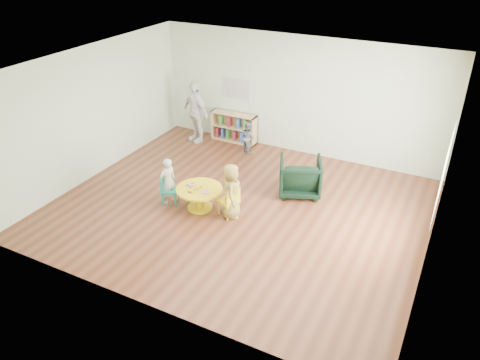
{
  "coord_description": "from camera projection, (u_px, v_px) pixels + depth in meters",
  "views": [
    {
      "loc": [
        3.58,
        -6.96,
        4.93
      ],
      "look_at": [
        0.17,
        -0.3,
        0.82
      ],
      "focal_mm": 35.0,
      "sensor_mm": 36.0,
      "label": 1
    }
  ],
  "objects": [
    {
      "name": "bookshelf",
      "position": [
        234.0,
        127.0,
        11.93
      ],
      "size": [
        1.2,
        0.3,
        0.75
      ],
      "color": "tan",
      "rests_on": "ground"
    },
    {
      "name": "activity_table",
      "position": [
        199.0,
        195.0,
        9.08
      ],
      "size": [
        0.9,
        0.9,
        0.49
      ],
      "rotation": [
        0.0,
        0.0,
        0.17
      ],
      "color": "yellow",
      "rests_on": "ground"
    },
    {
      "name": "alphabet_poster",
      "position": [
        237.0,
        89.0,
        11.55
      ],
      "size": [
        0.74,
        0.01,
        0.54
      ],
      "color": "silver",
      "rests_on": "ground"
    },
    {
      "name": "toddler",
      "position": [
        248.0,
        137.0,
        11.32
      ],
      "size": [
        0.47,
        0.44,
        0.77
      ],
      "primitive_type": "imported",
      "rotation": [
        0.0,
        0.0,
        2.64
      ],
      "color": "#17223B",
      "rests_on": "ground"
    },
    {
      "name": "child_right",
      "position": [
        231.0,
        191.0,
        8.72
      ],
      "size": [
        0.53,
        0.63,
        1.09
      ],
      "primitive_type": "imported",
      "rotation": [
        0.0,
        0.0,
        1.98
      ],
      "color": "yellow",
      "rests_on": "ground"
    },
    {
      "name": "room",
      "position": [
        240.0,
        118.0,
        8.32
      ],
      "size": [
        7.1,
        7.0,
        2.8
      ],
      "color": "#592D1C",
      "rests_on": "ground"
    },
    {
      "name": "kid_chair_right",
      "position": [
        230.0,
        201.0,
        8.83
      ],
      "size": [
        0.43,
        0.43,
        0.61
      ],
      "rotation": [
        0.0,
        0.0,
        1.16
      ],
      "color": "yellow",
      "rests_on": "ground"
    },
    {
      "name": "child_left",
      "position": [
        168.0,
        181.0,
        9.19
      ],
      "size": [
        0.34,
        0.41,
        0.97
      ],
      "primitive_type": "imported",
      "rotation": [
        0.0,
        0.0,
        -1.94
      ],
      "color": "silver",
      "rests_on": "ground"
    },
    {
      "name": "adult_caretaker",
      "position": [
        195.0,
        112.0,
        11.73
      ],
      "size": [
        0.98,
        0.68,
        1.55
      ],
      "primitive_type": "imported",
      "rotation": [
        0.0,
        0.0,
        -0.38
      ],
      "color": "white",
      "rests_on": "ground"
    },
    {
      "name": "armchair",
      "position": [
        300.0,
        176.0,
        9.57
      ],
      "size": [
        1.08,
        1.1,
        0.77
      ],
      "primitive_type": "imported",
      "rotation": [
        0.0,
        0.0,
        3.54
      ],
      "color": "black",
      "rests_on": "ground"
    },
    {
      "name": "kid_chair_left",
      "position": [
        168.0,
        189.0,
        9.26
      ],
      "size": [
        0.41,
        0.41,
        0.59
      ],
      "rotation": [
        0.0,
        0.0,
        -1.2
      ],
      "color": "#18897D",
      "rests_on": "ground"
    }
  ]
}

